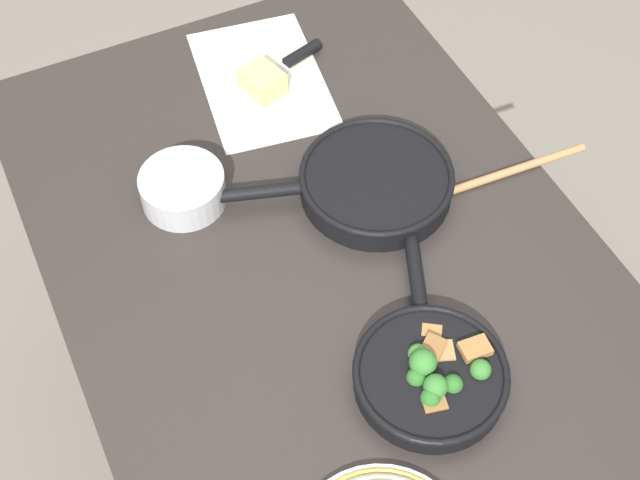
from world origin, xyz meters
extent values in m
plane|color=slate|center=(0.00, 0.00, 0.00)|extent=(14.00, 14.00, 0.00)
cube|color=#2D2826|center=(0.00, 0.00, 0.73)|extent=(1.27, 0.88, 0.03)
cylinder|color=#BCBCC1|center=(-0.57, -0.38, 0.36)|extent=(0.05, 0.05, 0.72)
cylinder|color=#BCBCC1|center=(-0.57, 0.38, 0.36)|extent=(0.05, 0.05, 0.72)
cylinder|color=black|center=(0.30, 0.04, 0.77)|extent=(0.23, 0.23, 0.04)
torus|color=black|center=(0.30, 0.04, 0.78)|extent=(0.23, 0.23, 0.01)
cylinder|color=black|center=(0.12, 0.11, 0.77)|extent=(0.15, 0.08, 0.02)
cylinder|color=#357027|center=(0.27, 0.03, 0.77)|extent=(0.01, 0.01, 0.02)
sphere|color=#428438|center=(0.27, 0.03, 0.79)|extent=(0.03, 0.03, 0.03)
cylinder|color=#245B1C|center=(0.30, 0.01, 0.77)|extent=(0.01, 0.01, 0.02)
sphere|color=#2D6B28|center=(0.30, 0.01, 0.78)|extent=(0.03, 0.03, 0.03)
cylinder|color=#2C6823|center=(0.33, 0.03, 0.77)|extent=(0.01, 0.01, 0.02)
sphere|color=#387A33|center=(0.33, 0.03, 0.79)|extent=(0.04, 0.04, 0.04)
cylinder|color=#245B1C|center=(0.33, 0.06, 0.77)|extent=(0.01, 0.01, 0.02)
sphere|color=#2D6B28|center=(0.33, 0.06, 0.79)|extent=(0.03, 0.03, 0.03)
cylinder|color=#2C6823|center=(0.29, 0.03, 0.77)|extent=(0.01, 0.01, 0.02)
sphere|color=#387A33|center=(0.29, 0.03, 0.80)|extent=(0.04, 0.04, 0.04)
cylinder|color=#245B1C|center=(0.34, 0.02, 0.77)|extent=(0.01, 0.01, 0.02)
sphere|color=#2D6B28|center=(0.34, 0.02, 0.79)|extent=(0.03, 0.03, 0.03)
cylinder|color=#2C6823|center=(0.33, 0.10, 0.77)|extent=(0.01, 0.01, 0.02)
sphere|color=#387A33|center=(0.33, 0.10, 0.79)|extent=(0.03, 0.03, 0.03)
cube|color=olive|center=(0.32, 0.04, 0.77)|extent=(0.04, 0.04, 0.02)
cube|color=#9E703D|center=(0.30, 0.11, 0.78)|extent=(0.04, 0.05, 0.04)
cube|color=olive|center=(0.27, 0.06, 0.78)|extent=(0.05, 0.05, 0.04)
cube|color=#9E703D|center=(0.24, 0.07, 0.77)|extent=(0.04, 0.04, 0.03)
cube|color=#AD7F4C|center=(0.28, 0.07, 0.77)|extent=(0.04, 0.04, 0.03)
cube|color=olive|center=(0.35, 0.02, 0.77)|extent=(0.03, 0.04, 0.03)
cylinder|color=black|center=(-0.07, 0.14, 0.77)|extent=(0.27, 0.27, 0.04)
torus|color=black|center=(-0.07, 0.14, 0.79)|extent=(0.27, 0.27, 0.01)
cylinder|color=black|center=(-0.13, -0.05, 0.78)|extent=(0.07, 0.14, 0.02)
cylinder|color=#E5CC60|center=(-0.07, 0.14, 0.77)|extent=(0.22, 0.22, 0.02)
cylinder|color=#A87A4C|center=(0.00, 0.35, 0.76)|extent=(0.03, 0.35, 0.02)
ellipsoid|color=#A87A4C|center=(-0.01, 0.15, 0.76)|extent=(0.04, 0.07, 0.02)
cube|color=silver|center=(-0.41, 0.07, 0.75)|extent=(0.37, 0.28, 0.00)
cube|color=silver|center=(-0.40, 0.05, 0.75)|extent=(0.07, 0.17, 0.01)
cylinder|color=black|center=(-0.44, 0.17, 0.76)|extent=(0.05, 0.09, 0.02)
cube|color=#EFD67A|center=(-0.38, 0.06, 0.77)|extent=(0.09, 0.08, 0.05)
cylinder|color=#B7B7BC|center=(-0.20, -0.17, 0.78)|extent=(0.15, 0.15, 0.06)
camera|label=1|loc=(0.79, -0.38, 1.96)|focal=50.00mm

